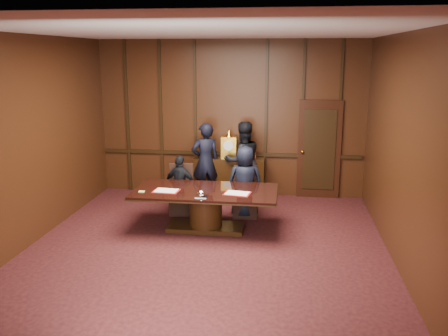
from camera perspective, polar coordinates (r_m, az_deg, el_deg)
name	(u,v)px	position (r m, az deg, el deg)	size (l,w,h in m)	color
room	(209,149)	(7.46, -1.83, 2.34)	(7.00, 7.04, 3.50)	black
sideboard	(229,176)	(10.76, 0.60, -0.91)	(1.60, 0.45, 1.54)	black
conference_table	(206,203)	(8.72, -2.21, -4.24)	(2.62, 1.32, 0.76)	black
folder_left	(166,191)	(8.62, -6.96, -2.74)	(0.48, 0.36, 0.02)	#98100E
folder_right	(237,193)	(8.40, 1.61, -3.08)	(0.51, 0.40, 0.02)	#98100E
inkstand	(201,194)	(8.21, -2.77, -3.16)	(0.20, 0.14, 0.12)	white
notepad	(142,192)	(8.65, -9.88, -2.81)	(0.10, 0.07, 0.01)	#FEFF7C
chair_left	(182,199)	(9.73, -5.13, -3.72)	(0.55, 0.55, 0.99)	black
chair_right	(245,201)	(9.54, 2.55, -4.04)	(0.52, 0.52, 0.99)	black
signatory_left	(181,185)	(9.57, -5.24, -2.08)	(0.71, 0.29, 1.21)	black
signatory_right	(245,182)	(9.34, 2.55, -1.69)	(0.70, 0.46, 1.44)	black
witness_left	(205,161)	(10.47, -2.25, 0.79)	(0.63, 0.41, 1.72)	black
witness_right	(243,161)	(10.48, 2.28, 0.87)	(0.85, 0.66, 1.75)	black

